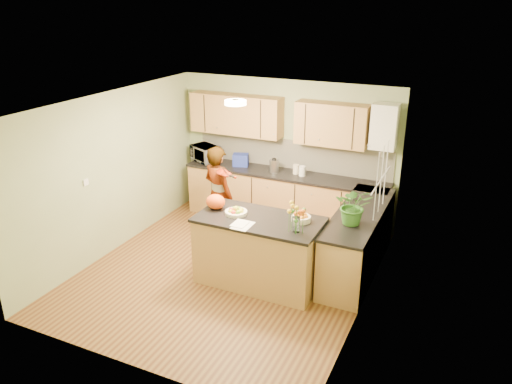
% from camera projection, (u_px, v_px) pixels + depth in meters
% --- Properties ---
extents(floor, '(4.50, 4.50, 0.00)m').
position_uv_depth(floor, '(229.00, 271.00, 7.40)').
color(floor, '#583019').
rests_on(floor, ground).
extents(ceiling, '(4.00, 4.50, 0.02)m').
position_uv_depth(ceiling, '(225.00, 104.00, 6.49)').
color(ceiling, silver).
rests_on(ceiling, wall_back).
extents(wall_back, '(4.00, 0.02, 2.50)m').
position_uv_depth(wall_back, '(286.00, 151.00, 8.84)').
color(wall_back, gray).
rests_on(wall_back, floor).
extents(wall_front, '(4.00, 0.02, 2.50)m').
position_uv_depth(wall_front, '(123.00, 267.00, 5.04)').
color(wall_front, gray).
rests_on(wall_front, floor).
extents(wall_left, '(0.02, 4.50, 2.50)m').
position_uv_depth(wall_left, '(113.00, 173.00, 7.72)').
color(wall_left, gray).
rests_on(wall_left, floor).
extents(wall_right, '(0.02, 4.50, 2.50)m').
position_uv_depth(wall_right, '(370.00, 218.00, 6.16)').
color(wall_right, gray).
rests_on(wall_right, floor).
extents(back_counter, '(3.64, 0.62, 0.94)m').
position_uv_depth(back_counter, '(284.00, 198.00, 8.84)').
color(back_counter, '#A27B40').
rests_on(back_counter, floor).
extents(right_counter, '(0.62, 2.24, 0.94)m').
position_uv_depth(right_counter, '(358.00, 241.00, 7.28)').
color(right_counter, '#A27B40').
rests_on(right_counter, floor).
extents(splashback, '(3.60, 0.02, 0.52)m').
position_uv_depth(splashback, '(291.00, 154.00, 8.81)').
color(splashback, beige).
rests_on(splashback, back_counter).
extents(upper_cabinets, '(3.20, 0.34, 0.70)m').
position_uv_depth(upper_cabinets, '(274.00, 118.00, 8.55)').
color(upper_cabinets, '#A27B40').
rests_on(upper_cabinets, wall_back).
extents(boiler, '(0.40, 0.30, 0.86)m').
position_uv_depth(boiler, '(384.00, 127.00, 7.81)').
color(boiler, white).
rests_on(boiler, wall_back).
extents(window_right, '(0.01, 1.30, 1.05)m').
position_uv_depth(window_right, '(382.00, 180.00, 6.56)').
color(window_right, white).
rests_on(window_right, wall_right).
extents(light_switch, '(0.02, 0.09, 0.09)m').
position_uv_depth(light_switch, '(86.00, 182.00, 7.19)').
color(light_switch, white).
rests_on(light_switch, wall_left).
extents(ceiling_lamp, '(0.30, 0.30, 0.07)m').
position_uv_depth(ceiling_lamp, '(235.00, 102.00, 6.75)').
color(ceiling_lamp, '#FFEABF').
rests_on(ceiling_lamp, ceiling).
extents(peninsula_island, '(1.72, 0.88, 0.99)m').
position_uv_depth(peninsula_island, '(259.00, 250.00, 6.96)').
color(peninsula_island, '#A27B40').
rests_on(peninsula_island, floor).
extents(fruit_dish, '(0.31, 0.31, 0.11)m').
position_uv_depth(fruit_dish, '(236.00, 211.00, 6.90)').
color(fruit_dish, beige).
rests_on(fruit_dish, peninsula_island).
extents(orange_bowl, '(0.26, 0.26, 0.15)m').
position_uv_depth(orange_bowl, '(301.00, 217.00, 6.67)').
color(orange_bowl, beige).
rests_on(orange_bowl, peninsula_island).
extents(flower_vase, '(0.24, 0.24, 0.45)m').
position_uv_depth(flower_vase, '(296.00, 211.00, 6.28)').
color(flower_vase, silver).
rests_on(flower_vase, peninsula_island).
extents(orange_bag, '(0.30, 0.26, 0.21)m').
position_uv_depth(orange_bag, '(216.00, 202.00, 7.06)').
color(orange_bag, '#E94C13').
rests_on(orange_bag, peninsula_island).
extents(papers, '(0.23, 0.31, 0.01)m').
position_uv_depth(papers, '(243.00, 225.00, 6.56)').
color(papers, white).
rests_on(papers, peninsula_island).
extents(violinist, '(0.70, 0.58, 1.63)m').
position_uv_depth(violinist, '(218.00, 195.00, 8.03)').
color(violinist, tan).
rests_on(violinist, floor).
extents(violin, '(0.63, 0.55, 0.16)m').
position_uv_depth(violin, '(222.00, 172.00, 7.59)').
color(violin, '#501405').
rests_on(violin, violinist).
extents(microwave, '(0.63, 0.54, 0.29)m').
position_uv_depth(microwave, '(205.00, 153.00, 9.25)').
color(microwave, white).
rests_on(microwave, back_counter).
extents(blue_box, '(0.32, 0.28, 0.22)m').
position_uv_depth(blue_box, '(241.00, 160.00, 9.00)').
color(blue_box, '#203096').
rests_on(blue_box, back_counter).
extents(kettle, '(0.16, 0.16, 0.30)m').
position_uv_depth(kettle, '(274.00, 165.00, 8.66)').
color(kettle, '#ACACB1').
rests_on(kettle, back_counter).
extents(jar_cream, '(0.13, 0.13, 0.17)m').
position_uv_depth(jar_cream, '(296.00, 169.00, 8.60)').
color(jar_cream, beige).
rests_on(jar_cream, back_counter).
extents(jar_white, '(0.11, 0.11, 0.17)m').
position_uv_depth(jar_white, '(302.00, 171.00, 8.50)').
color(jar_white, white).
rests_on(jar_white, back_counter).
extents(potted_plant, '(0.56, 0.51, 0.54)m').
position_uv_depth(potted_plant, '(354.00, 206.00, 6.63)').
color(potted_plant, '#356F25').
rests_on(potted_plant, right_counter).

